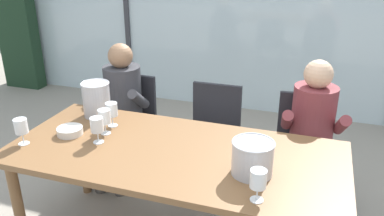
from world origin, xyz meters
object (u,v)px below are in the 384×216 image
object	(u,v)px
dining_table	(174,161)
ice_bucket_primary	(253,157)
person_charcoal_jacket	(120,104)
wine_glass_by_left_taster	(258,180)
wine_glass_spare_empty	(97,126)
chair_left_of_center	(213,129)
wine_glass_center_pour	(112,110)
ice_bucket_secondary	(96,99)
wine_glass_near_bucket	(21,127)
wine_glass_by_right_taster	(104,118)
chair_near_curtain	(130,116)
person_maroon_top	(312,130)
chair_center	(304,141)
tasting_bowl	(70,131)

from	to	relation	value
dining_table	ice_bucket_primary	world-z (taller)	ice_bucket_primary
person_charcoal_jacket	wine_glass_by_left_taster	xyz separation A→B (m)	(1.36, -1.10, 0.19)
wine_glass_spare_empty	chair_left_of_center	bearing A→B (deg)	60.72
wine_glass_center_pour	ice_bucket_secondary	bearing A→B (deg)	146.87
wine_glass_near_bucket	person_charcoal_jacket	bearing A→B (deg)	80.07
person_charcoal_jacket	wine_glass_center_pour	world-z (taller)	person_charcoal_jacket
wine_glass_by_right_taster	ice_bucket_secondary	bearing A→B (deg)	130.09
chair_near_curtain	person_maroon_top	xyz separation A→B (m)	(1.58, -0.15, 0.17)
chair_center	ice_bucket_secondary	distance (m)	1.64
wine_glass_by_left_taster	wine_glass_center_pour	xyz separation A→B (m)	(-1.12, 0.55, 0.00)
ice_bucket_primary	tasting_bowl	distance (m)	1.26
chair_left_of_center	wine_glass_by_right_taster	world-z (taller)	wine_glass_by_right_taster
wine_glass_by_left_taster	person_maroon_top	bearing A→B (deg)	78.23
chair_left_of_center	ice_bucket_primary	xyz separation A→B (m)	(0.49, -0.98, 0.35)
dining_table	chair_near_curtain	world-z (taller)	chair_near_curtain
chair_center	ice_bucket_primary	world-z (taller)	ice_bucket_primary
ice_bucket_secondary	wine_glass_near_bucket	world-z (taller)	ice_bucket_secondary
wine_glass_near_bucket	dining_table	bearing A→B (deg)	13.14
chair_center	wine_glass_center_pour	world-z (taller)	wine_glass_center_pour
chair_near_curtain	wine_glass_by_right_taster	distance (m)	0.93
wine_glass_center_pour	person_charcoal_jacket	bearing A→B (deg)	113.75
chair_left_of_center	chair_near_curtain	bearing A→B (deg)	178.15
chair_near_curtain	dining_table	bearing A→B (deg)	-46.06
wine_glass_by_right_taster	wine_glass_near_bucket	bearing A→B (deg)	-144.78
wine_glass_by_left_taster	tasting_bowl	bearing A→B (deg)	165.73
dining_table	wine_glass_by_right_taster	world-z (taller)	wine_glass_by_right_taster
ice_bucket_secondary	wine_glass_center_pour	distance (m)	0.24
chair_near_curtain	ice_bucket_secondary	size ratio (longest dim) A/B	3.36
person_maroon_top	wine_glass_by_left_taster	world-z (taller)	person_maroon_top
chair_near_curtain	ice_bucket_primary	distance (m)	1.66
person_maroon_top	wine_glass_near_bucket	size ratio (longest dim) A/B	6.85
person_maroon_top	dining_table	bearing A→B (deg)	-142.29
chair_near_curtain	wine_glass_spare_empty	world-z (taller)	wine_glass_spare_empty
dining_table	ice_bucket_secondary	size ratio (longest dim) A/B	8.10
person_maroon_top	wine_glass_near_bucket	bearing A→B (deg)	-156.29
wine_glass_near_bucket	wine_glass_center_pour	size ratio (longest dim) A/B	1.00
person_charcoal_jacket	chair_left_of_center	bearing A→B (deg)	3.78
tasting_bowl	dining_table	bearing A→B (deg)	0.83
wine_glass_spare_empty	dining_table	bearing A→B (deg)	5.86
ice_bucket_secondary	tasting_bowl	world-z (taller)	ice_bucket_secondary
chair_left_of_center	person_maroon_top	bearing A→B (deg)	-9.74
wine_glass_by_left_taster	dining_table	bearing A→B (deg)	148.87
ice_bucket_primary	wine_glass_near_bucket	distance (m)	1.47
chair_near_curtain	wine_glass_by_left_taster	bearing A→B (deg)	-39.58
chair_left_of_center	person_charcoal_jacket	bearing A→B (deg)	-171.46
tasting_bowl	wine_glass_by_left_taster	distance (m)	1.37
ice_bucket_secondary	wine_glass_by_right_taster	bearing A→B (deg)	-49.91
wine_glass_by_right_taster	chair_center	bearing A→B (deg)	32.56
wine_glass_center_pour	wine_glass_by_left_taster	bearing A→B (deg)	-26.14
person_maroon_top	wine_glass_spare_empty	bearing A→B (deg)	-153.81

